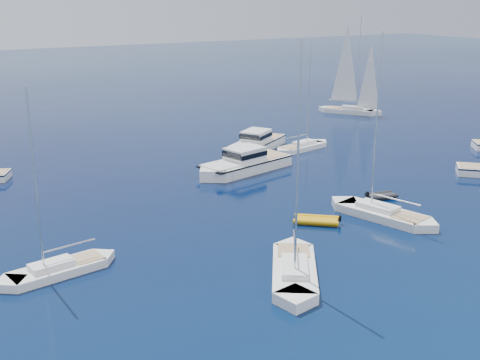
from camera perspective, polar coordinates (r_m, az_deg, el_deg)
name	(u,v)px	position (r m, az deg, el deg)	size (l,w,h in m)	color
ground	(399,324)	(36.47, 14.58, -12.88)	(400.00, 400.00, 0.00)	#072848
motor_cruiser_centre	(243,171)	(64.29, 0.28, 0.81)	(3.79, 12.38, 3.25)	white
motor_cruiser_distant	(255,150)	(73.24, 1.40, 2.81)	(3.51, 11.47, 3.01)	silver
sailboat_fore	(294,276)	(40.93, 5.05, -8.92)	(2.81, 10.82, 15.90)	white
sailboat_mid_r	(382,218)	(52.32, 13.03, -3.45)	(2.77, 10.64, 15.65)	silver
sailboat_mid_l	(58,274)	(42.84, -16.60, -8.38)	(2.30, 8.85, 13.01)	silver
sailboat_centre	(302,149)	(73.92, 5.81, 2.86)	(2.30, 8.84, 12.99)	white
sailboat_sails_r	(349,113)	(98.13, 10.15, 6.15)	(2.73, 10.51, 15.44)	silver
tender_yellow	(316,223)	(50.24, 7.09, -3.98)	(2.07, 3.81, 0.95)	#CB920B
tender_grey_near	(381,198)	(57.29, 13.00, -1.65)	(1.65, 2.86, 0.95)	black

